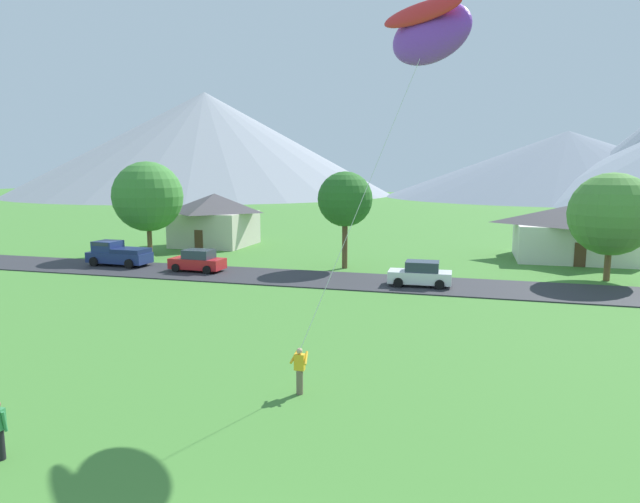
# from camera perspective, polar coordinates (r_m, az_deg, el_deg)

# --- Properties ---
(road_strip) EXTENTS (160.00, 6.08, 0.08)m
(road_strip) POSITION_cam_1_polar(r_m,az_deg,el_deg) (38.35, 8.81, -3.35)
(road_strip) COLOR #2D2D33
(road_strip) RESTS_ON ground
(mountain_east_ridge) EXTENTS (125.49, 125.49, 34.05)m
(mountain_east_ridge) POSITION_cam_1_polar(r_m,az_deg,el_deg) (192.35, -11.83, 10.94)
(mountain_east_ridge) COLOR #8E939E
(mountain_east_ridge) RESTS_ON ground
(mountain_central_ridge) EXTENTS (109.01, 109.01, 19.85)m
(mountain_central_ridge) POSITION_cam_1_polar(r_m,az_deg,el_deg) (183.31, 24.33, 8.30)
(mountain_central_ridge) COLOR slate
(mountain_central_ridge) RESTS_ON ground
(house_leftmost) EXTENTS (10.28, 8.22, 4.91)m
(house_leftmost) POSITION_cam_1_polar(r_m,az_deg,el_deg) (53.00, 24.91, 1.93)
(house_leftmost) COLOR silver
(house_leftmost) RESTS_ON ground
(house_left_center) EXTENTS (7.86, 7.95, 5.47)m
(house_left_center) POSITION_cam_1_polar(r_m,az_deg,el_deg) (58.66, -10.91, 3.39)
(house_left_center) COLOR beige
(house_left_center) RESTS_ON ground
(tree_near_left) EXTENTS (5.85, 5.85, 7.70)m
(tree_near_left) POSITION_cam_1_polar(r_m,az_deg,el_deg) (43.65, 28.11, 3.45)
(tree_near_left) COLOR brown
(tree_near_left) RESTS_ON ground
(tree_left_of_center) EXTENTS (4.38, 4.38, 7.77)m
(tree_left_of_center) POSITION_cam_1_polar(r_m,az_deg,el_deg) (43.61, 2.63, 5.45)
(tree_left_of_center) COLOR brown
(tree_left_of_center) RESTS_ON ground
(tree_center) EXTENTS (6.38, 6.38, 8.68)m
(tree_center) POSITION_cam_1_polar(r_m,az_deg,el_deg) (52.58, -17.53, 5.49)
(tree_center) COLOR brown
(tree_center) RESTS_ON ground
(parked_car_white_west_end) EXTENTS (4.24, 2.16, 1.68)m
(parked_car_white_west_end) POSITION_cam_1_polar(r_m,az_deg,el_deg) (37.59, 10.44, -2.34)
(parked_car_white_west_end) COLOR white
(parked_car_white_west_end) RESTS_ON road_strip
(parked_car_red_mid_west) EXTENTS (4.27, 2.21, 1.68)m
(parked_car_red_mid_west) POSITION_cam_1_polar(r_m,az_deg,el_deg) (43.44, -12.64, -0.97)
(parked_car_red_mid_west) COLOR red
(parked_car_red_mid_west) RESTS_ON road_strip
(pickup_truck_navy_west_side) EXTENTS (5.28, 2.49, 1.99)m
(pickup_truck_navy_west_side) POSITION_cam_1_polar(r_m,az_deg,el_deg) (47.95, -20.34, -0.20)
(pickup_truck_navy_west_side) COLOR navy
(pickup_truck_navy_west_side) RESTS_ON road_strip
(kite_flyer_with_kite) EXTENTS (6.13, 6.55, 14.12)m
(kite_flyer_with_kite) POSITION_cam_1_polar(r_m,az_deg,el_deg) (22.49, 11.19, 21.23)
(kite_flyer_with_kite) COLOR #70604C
(kite_flyer_with_kite) RESTS_ON ground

